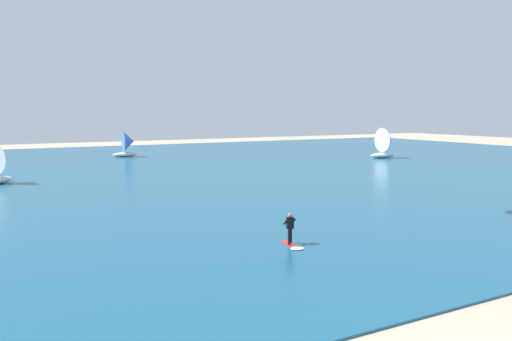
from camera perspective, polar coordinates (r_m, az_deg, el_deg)
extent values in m
cube|color=navy|center=(58.41, -16.06, -0.36)|extent=(160.00, 90.00, 0.10)
cube|color=red|center=(26.57, 3.87, -8.33)|extent=(0.67, 1.45, 0.05)
cylinder|color=black|center=(26.25, 3.78, -7.56)|extent=(0.14, 0.14, 0.80)
cylinder|color=black|center=(26.66, 3.96, -7.33)|extent=(0.14, 0.14, 0.80)
cube|color=black|center=(26.30, 3.89, -5.97)|extent=(0.39, 0.28, 0.60)
sphere|color=#9E7051|center=(26.21, 3.89, -5.09)|extent=(0.22, 0.22, 0.22)
cylinder|color=black|center=(26.27, 3.38, -5.86)|extent=(0.17, 0.51, 0.39)
cylinder|color=black|center=(26.44, 4.26, -5.79)|extent=(0.17, 0.51, 0.39)
ellipsoid|color=white|center=(25.72, 4.70, -8.82)|extent=(0.79, 0.71, 0.08)
ellipsoid|color=white|center=(76.85, 14.18, 1.69)|extent=(4.30, 1.76, 0.79)
cylinder|color=silver|center=(76.55, 14.12, 3.54)|extent=(0.13, 0.13, 4.20)
cone|color=white|center=(77.13, 14.65, 3.39)|extent=(2.10, 3.66, 3.53)
ellipsoid|color=silver|center=(78.94, -14.68, 1.77)|extent=(3.75, 1.49, 0.69)
cylinder|color=silver|center=(78.75, -14.86, 3.35)|extent=(0.12, 0.12, 3.68)
cone|color=#3F72CC|center=(78.91, -14.28, 3.24)|extent=(1.80, 3.19, 3.10)
cone|color=white|center=(54.09, -27.03, 1.24)|extent=(3.31, 3.51, 3.19)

